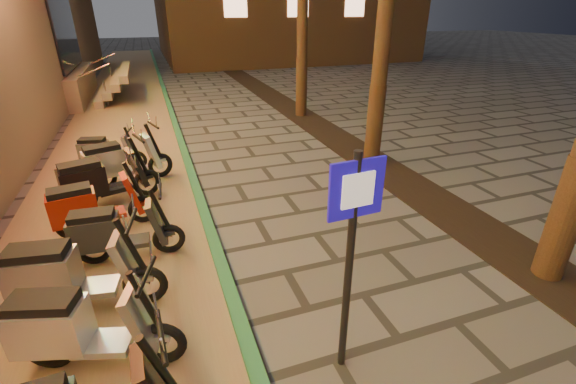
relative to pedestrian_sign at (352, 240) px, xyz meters
name	(u,v)px	position (x,y,z in m)	size (l,w,h in m)	color
parking_strip	(118,151)	(-2.63, 8.41, -1.60)	(3.40, 60.00, 0.01)	#8C7251
green_curb	(181,143)	(-0.93, 8.41, -1.56)	(0.18, 60.00, 0.10)	#286D40
planting_strip	(419,192)	(3.57, 3.41, -1.60)	(1.20, 40.00, 0.02)	black
pedestrian_sign	(352,240)	(0.00, 0.00, 0.00)	(0.55, 0.10, 2.48)	black
scooter_6	(77,328)	(-2.65, 0.91, -1.07)	(1.75, 0.91, 1.24)	black
scooter_7	(69,275)	(-2.85, 1.88, -1.04)	(1.85, 0.77, 1.30)	black
scooter_8	(114,233)	(-2.39, 2.91, -1.11)	(1.63, 0.57, 1.15)	black
scooter_9	(91,206)	(-2.79, 3.89, -1.08)	(1.72, 0.74, 1.21)	black
scooter_10	(99,181)	(-2.74, 4.93, -1.04)	(1.83, 0.98, 1.30)	black
scooter_11	(119,162)	(-2.43, 5.87, -1.04)	(1.83, 0.97, 1.30)	black
scooter_12	(105,152)	(-2.80, 6.98, -1.14)	(1.51, 0.71, 1.06)	black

